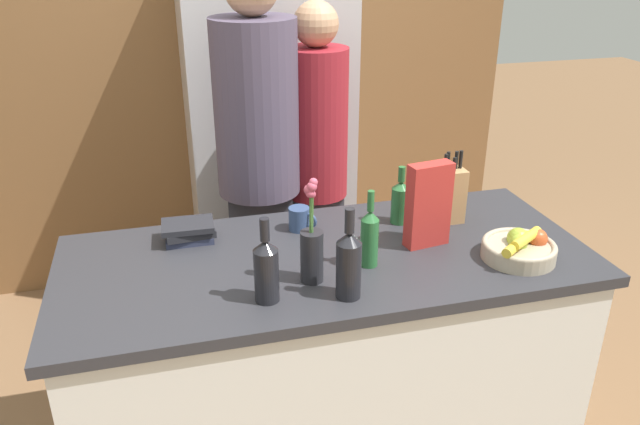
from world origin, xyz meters
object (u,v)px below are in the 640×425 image
bottle_oil (400,201)px  bottle_water (370,237)px  coffee_mug (300,219)px  knife_block (450,194)px  book_stack (189,231)px  fruit_bowl (520,247)px  bottle_vinegar (266,269)px  person_at_sink (258,158)px  person_in_blue (316,163)px  refrigerator (268,134)px  flower_vase (312,248)px  cereal_box (428,205)px  bottle_wine (349,263)px

bottle_oil → bottle_water: size_ratio=0.84×
coffee_mug → bottle_water: 0.37m
knife_block → book_stack: bearing=175.3°
fruit_bowl → book_stack: (-1.09, 0.42, -0.00)m
bottle_vinegar → person_at_sink: 0.91m
bottle_vinegar → person_in_blue: 1.07m
refrigerator → coffee_mug: (-0.08, -1.09, 0.00)m
bottle_water → person_in_blue: size_ratio=0.16×
flower_vase → cereal_box: flower_vase is taller
fruit_bowl → cereal_box: cereal_box is taller
knife_block → bottle_vinegar: (-0.78, -0.38, -0.00)m
coffee_mug → bottle_wine: bottle_wine is taller
flower_vase → person_in_blue: (0.25, 0.91, -0.06)m
cereal_box → bottle_vinegar: bearing=-160.4°
coffee_mug → bottle_oil: (0.39, -0.03, 0.05)m
flower_vase → coffee_mug: (0.05, 0.37, -0.07)m
bottle_oil → bottle_vinegar: size_ratio=0.83×
coffee_mug → bottle_vinegar: bottle_vinegar is taller
fruit_bowl → knife_block: 0.37m
flower_vase → bottle_water: (0.21, 0.05, -0.01)m
cereal_box → bottle_vinegar: cereal_box is taller
person_at_sink → coffee_mug: bearing=-72.5°
flower_vase → bottle_wine: 0.15m
person_at_sink → person_in_blue: bearing=25.1°
fruit_bowl → book_stack: bearing=158.7°
knife_block → person_at_sink: 0.84m
refrigerator → bottle_oil: (0.31, -1.12, 0.05)m
knife_block → person_at_sink: size_ratio=0.15×
refrigerator → fruit_bowl: 1.62m
bottle_vinegar → bottle_wine: bearing=-9.9°
bottle_oil → bottle_vinegar: 0.73m
knife_block → bottle_oil: knife_block is taller
knife_block → bottle_oil: 0.19m
refrigerator → book_stack: 1.18m
refrigerator → person_in_blue: size_ratio=1.12×
flower_vase → bottle_oil: flower_vase is taller
coffee_mug → cereal_box: bearing=-29.3°
person_at_sink → refrigerator: bearing=84.2°
refrigerator → fruit_bowl: size_ratio=7.42×
refrigerator → bottle_vinegar: refrigerator is taller
fruit_bowl → bottle_oil: bottle_oil is taller
bottle_vinegar → bottle_water: 0.39m
fruit_bowl → flower_vase: 0.73m
refrigerator → coffee_mug: refrigerator is taller
knife_block → person_at_sink: person_at_sink is taller
bottle_wine → flower_vase: bearing=124.8°
knife_block → bottle_vinegar: 0.87m
bottle_oil → person_at_sink: (-0.46, 0.49, 0.05)m
cereal_box → bottle_vinegar: 0.66m
knife_block → bottle_wine: size_ratio=0.95×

